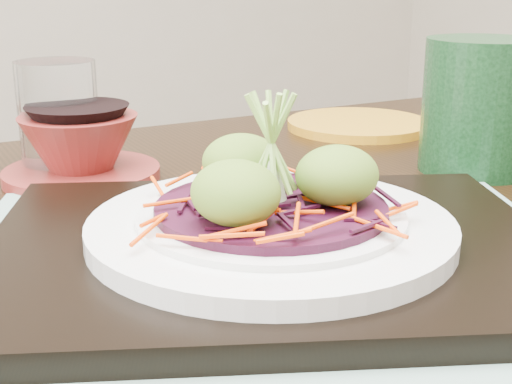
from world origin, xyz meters
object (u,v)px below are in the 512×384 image
yellow_plate (358,124)px  white_plate (271,226)px  green_jar (480,106)px  serving_tray (271,249)px  terracotta_bowl_set (80,151)px  water_glass (59,117)px  dining_table (247,368)px

yellow_plate → white_plate: bearing=-135.4°
yellow_plate → green_jar: size_ratio=1.38×
white_plate → serving_tray: bearing=45.0°
yellow_plate → green_jar: 0.22m
serving_tray → white_plate: white_plate is taller
serving_tray → terracotta_bowl_set: bearing=125.6°
water_glass → green_jar: bearing=-29.5°
white_plate → dining_table: bearing=82.4°
white_plate → green_jar: size_ratio=1.89×
serving_tray → water_glass: water_glass is taller
dining_table → green_jar: green_jar is taller
yellow_plate → serving_tray: bearing=-135.4°
dining_table → terracotta_bowl_set: bearing=104.9°
white_plate → water_glass: (-0.06, 0.31, 0.03)m
serving_tray → white_plate: (-0.00, -0.00, 0.02)m
white_plate → water_glass: water_glass is taller
serving_tray → terracotta_bowl_set: size_ratio=2.29×
serving_tray → white_plate: bearing=-109.6°
dining_table → water_glass: bearing=104.7°
terracotta_bowl_set → green_jar: 0.39m
serving_tray → green_jar: bearing=44.5°
terracotta_bowl_set → green_jar: green_jar is taller
water_glass → green_jar: (0.36, -0.20, 0.01)m
green_jar → water_glass: bearing=150.5°
dining_table → yellow_plate: (0.32, 0.28, 0.11)m
serving_tray → white_plate: 0.02m
green_jar → serving_tray: bearing=-161.0°
water_glass → terracotta_bowl_set: 0.05m
dining_table → green_jar: bearing=12.9°
white_plate → terracotta_bowl_set: bearing=100.2°
white_plate → water_glass: 0.32m
green_jar → yellow_plate: bearing=84.5°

